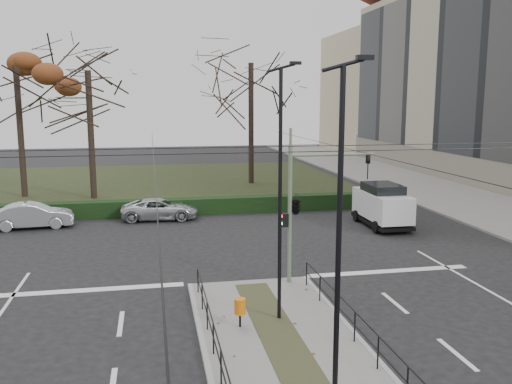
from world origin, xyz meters
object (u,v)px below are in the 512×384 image
streetlamp_median_far (281,193)px  parked_car_second (33,216)px  traffic_light (298,203)px  parked_car_fourth (160,209)px  white_van (382,204)px  rust_tree (16,66)px  bare_tree_center (251,72)px  streetlamp_median_near (339,251)px  bare_tree_near (88,80)px  litter_bin (240,307)px

streetlamp_median_far → parked_car_second: 18.94m
streetlamp_median_far → traffic_light: bearing=66.2°
parked_car_fourth → white_van: (12.31, -4.21, 0.64)m
rust_tree → white_van: bearing=-31.9°
parked_car_fourth → bare_tree_center: (7.91, 12.71, 8.77)m
traffic_light → rust_tree: size_ratio=0.43×
streetlamp_median_far → rust_tree: (-13.12, 25.70, 5.24)m
streetlamp_median_near → streetlamp_median_far: size_ratio=0.96×
traffic_light → streetlamp_median_far: 3.83m
traffic_light → bare_tree_center: bare_tree_center is taller
traffic_light → bare_tree_near: bare_tree_near is taller
parked_car_second → parked_car_fourth: bearing=-88.2°
streetlamp_median_far → rust_tree: size_ratio=0.65×
streetlamp_median_near → streetlamp_median_far: bearing=87.6°
parked_car_second → bare_tree_center: size_ratio=0.32×
traffic_light → streetlamp_median_far: size_ratio=0.66×
streetlamp_median_far → white_van: 15.23m
rust_tree → bare_tree_center: bare_tree_center is taller
parked_car_second → bare_tree_center: (14.92, 13.62, 8.69)m
streetlamp_median_far → parked_car_second: (-10.50, 15.37, -3.52)m
white_van → bare_tree_center: bare_tree_center is taller
traffic_light → white_van: (7.33, 8.68, -1.95)m
streetlamp_median_far → bare_tree_center: 29.77m
white_van → rust_tree: bearing=148.1°
traffic_light → parked_car_second: (-11.99, 11.98, -2.51)m
parked_car_second → white_van: 19.60m
traffic_light → parked_car_fourth: (-4.99, 12.90, -2.59)m
parked_car_fourth → rust_tree: (-9.63, 9.42, 8.85)m
traffic_light → streetlamp_median_near: 9.65m
rust_tree → bare_tree_center: bearing=10.6°
parked_car_second → rust_tree: (-2.62, 10.33, 8.77)m
streetlamp_median_far → bare_tree_near: bare_tree_near is taller
bare_tree_center → bare_tree_near: bare_tree_center is taller
traffic_light → litter_bin: (-2.84, -3.79, -2.44)m
streetlamp_median_near → parked_car_fourth: streetlamp_median_near is taller
streetlamp_median_near → litter_bin: bearing=101.0°
bare_tree_near → streetlamp_median_near: bearing=-75.5°
litter_bin → white_van: (10.17, 12.47, 0.48)m
streetlamp_median_near → parked_car_second: (-10.25, 21.43, -3.37)m
streetlamp_median_near → rust_tree: bearing=112.1°
parked_car_second → traffic_light: bearing=-140.6°
traffic_light → parked_car_second: bearing=135.0°
parked_car_fourth → bare_tree_near: (-4.57, 7.78, 7.84)m
parked_car_fourth → bare_tree_center: bare_tree_center is taller
litter_bin → parked_car_second: (-9.15, 15.77, -0.08)m
parked_car_second → litter_bin: bearing=-155.5°
parked_car_fourth → bare_tree_center: 17.35m
streetlamp_median_far → parked_car_fourth: (-3.50, 16.28, -3.61)m
streetlamp_median_far → parked_car_second: size_ratio=1.86×
litter_bin → parked_car_fourth: size_ratio=0.20×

